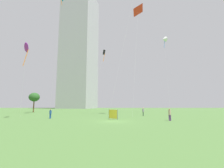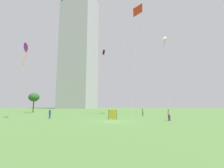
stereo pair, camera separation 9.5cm
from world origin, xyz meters
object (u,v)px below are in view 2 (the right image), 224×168
Objects in this scene: person_standing_1 at (143,111)px; event_banner at (113,114)px; person_standing_0 at (169,114)px; kite_flying_0 at (164,39)px; kite_flying_1 at (138,11)px; kite_flying_2 at (26,48)px; person_standing_2 at (50,113)px; park_tree_0 at (34,97)px; distant_highrise_0 at (79,51)px; kite_flying_4 at (104,53)px.

person_standing_1 is 11.14m from event_banner.
kite_flying_0 is at bearing 81.24° from person_standing_0.
kite_flying_1 is 29.66m from kite_flying_2.
kite_flying_1 is 31.01m from event_banner.
person_standing_0 is 1.11× the size of person_standing_2.
park_tree_0 is at bearing 133.71° from event_banner.
distant_highrise_0 is (-11.76, 101.76, 35.76)m from kite_flying_2.
distant_highrise_0 is at bearing 118.47° from person_standing_0.
person_standing_1 is 26.41m from kite_flying_2.
person_standing_2 is 30.20m from park_tree_0.
person_standing_0 is 0.10× the size of kite_flying_4.
distant_highrise_0 is at bearing 51.93° from person_standing_1.
distant_highrise_0 is 60.07× the size of event_banner.
person_standing_1 reaches higher than person_standing_0.
person_standing_1 is at bearing 108.57° from person_standing_0.
person_standing_0 is 8.61m from event_banner.
kite_flying_1 is 98.90m from distant_highrise_0.
person_standing_0 is at bearing -14.54° from event_banner.
kite_flying_0 is 47.63m from park_tree_0.
kite_flying_2 is at bearing -68.63° from distant_highrise_0.
kite_flying_4 reaches higher than park_tree_0.
kite_flying_4 is 0.18× the size of distant_highrise_0.
park_tree_0 is 4.02× the size of event_banner.
distant_highrise_0 reaches higher than event_banner.
distant_highrise_0 is at bearing 104.97° from event_banner.
kite_flying_2 reaches higher than person_standing_2.
kite_flying_4 is at bearing 78.69° from person_standing_1.
park_tree_0 is at bearing 176.19° from kite_flying_0.
park_tree_0 is (-32.85, 18.49, 3.95)m from person_standing_1.
person_standing_0 is 121.97m from distant_highrise_0.
kite_flying_1 is 2.09× the size of kite_flying_2.
kite_flying_2 is at bearing 179.12° from person_standing_0.
kite_flying_0 is at bearing 54.93° from event_banner.
person_standing_2 is 34.26m from kite_flying_1.
distant_highrise_0 reaches higher than kite_flying_4.
person_standing_2 is 114.16m from distant_highrise_0.
person_standing_2 is at bearing -58.87° from park_tree_0.
event_banner is (26.25, -27.47, -4.15)m from park_tree_0.
kite_flying_1 is 1.59× the size of kite_flying_4.
kite_flying_0 is 0.88× the size of kite_flying_1.
kite_flying_0 is (8.91, 26.73, 23.15)m from person_standing_0.
person_standing_2 is at bearing -140.97° from kite_flying_0.
kite_flying_4 is (13.65, 15.11, 4.21)m from kite_flying_2.
person_standing_2 is 0.02× the size of distant_highrise_0.
person_standing_0 is 27.58m from kite_flying_4.
person_standing_1 is 111.84m from distant_highrise_0.
person_standing_2 is at bearing 144.33° from person_standing_1.
kite_flying_2 is 2.10× the size of park_tree_0.
distant_highrise_0 is at bearing 96.59° from kite_flying_2.
kite_flying_0 is 15.27m from kite_flying_1.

